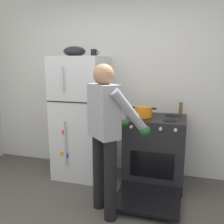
{
  "coord_description": "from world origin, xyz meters",
  "views": [
    {
      "loc": [
        0.89,
        -1.6,
        1.61
      ],
      "look_at": [
        0.04,
        1.32,
        1.0
      ],
      "focal_mm": 39.7,
      "sensor_mm": 36.0,
      "label": 1
    }
  ],
  "objects": [
    {
      "name": "refrigerator",
      "position": [
        -0.49,
        1.57,
        0.85
      ],
      "size": [
        0.68,
        0.72,
        1.69
      ],
      "color": "silver",
      "rests_on": "ground"
    },
    {
      "name": "red_pot",
      "position": [
        0.4,
        1.52,
        0.99
      ],
      "size": [
        0.33,
        0.23,
        0.14
      ],
      "color": "orange",
      "rests_on": "stove_range"
    },
    {
      "name": "stove_range",
      "position": [
        0.56,
        1.55,
        0.45
      ],
      "size": [
        0.76,
        1.22,
        0.92
      ],
      "color": "black",
      "rests_on": "ground"
    },
    {
      "name": "mixing_bowl",
      "position": [
        -0.57,
        1.57,
        1.76
      ],
      "size": [
        0.3,
        0.3,
        0.14
      ],
      "primitive_type": "ellipsoid",
      "color": "black",
      "rests_on": "refrigerator"
    },
    {
      "name": "coffee_mug",
      "position": [
        -0.31,
        1.62,
        1.74
      ],
      "size": [
        0.11,
        0.08,
        0.1
      ],
      "color": "black",
      "rests_on": "refrigerator"
    },
    {
      "name": "kitchen_wall_back",
      "position": [
        0.0,
        1.95,
        1.35
      ],
      "size": [
        6.0,
        0.1,
        2.7
      ],
      "primitive_type": "cube",
      "color": "silver",
      "rests_on": "ground"
    },
    {
      "name": "pepper_mill",
      "position": [
        0.86,
        1.77,
        1.0
      ],
      "size": [
        0.05,
        0.05,
        0.17
      ],
      "primitive_type": "cylinder",
      "color": "brown",
      "rests_on": "stove_range"
    },
    {
      "name": "person_cook",
      "position": [
        0.15,
        0.74,
        0.95
      ],
      "size": [
        0.66,
        0.69,
        1.6
      ],
      "color": "black",
      "rests_on": "ground"
    }
  ]
}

